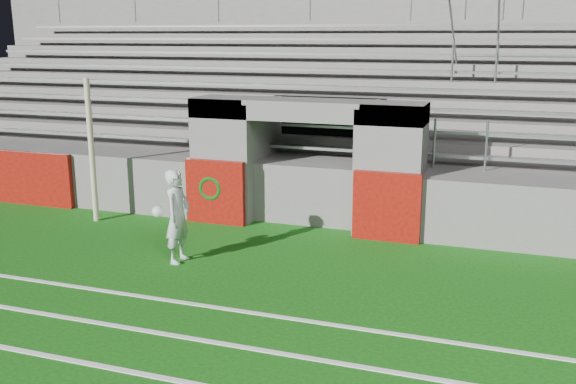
% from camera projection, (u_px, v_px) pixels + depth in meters
% --- Properties ---
extents(ground, '(90.00, 90.00, 0.00)m').
position_uv_depth(ground, '(240.00, 283.00, 10.27)').
color(ground, '#104F0D').
rests_on(ground, ground).
extents(field_post, '(0.12, 0.12, 3.02)m').
position_uv_depth(field_post, '(92.00, 151.00, 13.38)').
color(field_post, '#C3B791').
rests_on(field_post, ground).
extents(stadium_structure, '(26.00, 8.48, 5.42)m').
position_uv_depth(stadium_structure, '(356.00, 126.00, 17.23)').
color(stadium_structure, '#5A5755').
rests_on(stadium_structure, ground).
extents(goalkeeper_with_ball, '(0.62, 0.60, 1.64)m').
position_uv_depth(goalkeeper_with_ball, '(177.00, 216.00, 11.06)').
color(goalkeeper_with_ball, silver).
rests_on(goalkeeper_with_ball, ground).
extents(hose_coil, '(0.53, 0.15, 0.57)m').
position_uv_depth(hose_coil, '(211.00, 187.00, 13.36)').
color(hose_coil, '#0B3B17').
rests_on(hose_coil, ground).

